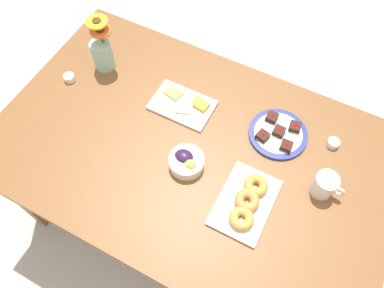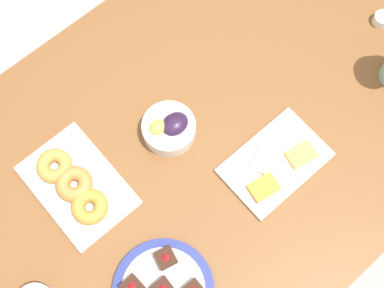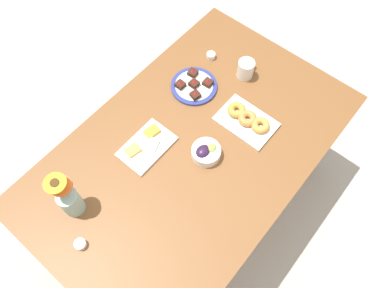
{
  "view_description": "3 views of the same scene",
  "coord_description": "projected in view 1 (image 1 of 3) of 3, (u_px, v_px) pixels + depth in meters",
  "views": [
    {
      "loc": [
        0.33,
        -0.64,
        2.05
      ],
      "look_at": [
        0.0,
        0.0,
        0.78
      ],
      "focal_mm": 35.0,
      "sensor_mm": 36.0,
      "label": 1
    },
    {
      "loc": [
        0.29,
        0.33,
        2.03
      ],
      "look_at": [
        0.0,
        0.0,
        0.78
      ],
      "focal_mm": 50.0,
      "sensor_mm": 36.0,
      "label": 2
    },
    {
      "loc": [
        -0.62,
        -0.52,
        2.31
      ],
      "look_at": [
        0.0,
        0.0,
        0.78
      ],
      "focal_mm": 35.0,
      "sensor_mm": 36.0,
      "label": 3
    }
  ],
  "objects": [
    {
      "name": "dining_table",
      "position": [
        192.0,
        159.0,
        1.57
      ],
      "size": [
        1.6,
        1.0,
        0.74
      ],
      "color": "brown",
      "rests_on": "ground_plane"
    },
    {
      "name": "grape_bowl",
      "position": [
        186.0,
        161.0,
        1.43
      ],
      "size": [
        0.14,
        0.14,
        0.07
      ],
      "color": "white",
      "rests_on": "dining_table"
    },
    {
      "name": "dessert_plate",
      "position": [
        278.0,
        133.0,
        1.51
      ],
      "size": [
        0.24,
        0.24,
        0.05
      ],
      "color": "navy",
      "rests_on": "dining_table"
    },
    {
      "name": "cheese_platter",
      "position": [
        183.0,
        104.0,
        1.59
      ],
      "size": [
        0.26,
        0.17,
        0.03
      ],
      "color": "white",
      "rests_on": "dining_table"
    },
    {
      "name": "flower_vase",
      "position": [
        102.0,
        52.0,
        1.63
      ],
      "size": [
        0.1,
        0.11,
        0.25
      ],
      "color": "#99C1B7",
      "rests_on": "dining_table"
    },
    {
      "name": "croissant_platter",
      "position": [
        247.0,
        202.0,
        1.36
      ],
      "size": [
        0.19,
        0.28,
        0.05
      ],
      "color": "white",
      "rests_on": "dining_table"
    },
    {
      "name": "ground_plane",
      "position": [
        192.0,
        211.0,
        2.14
      ],
      "size": [
        6.0,
        6.0,
        0.0
      ],
      "primitive_type": "plane",
      "color": "#B7B2A8"
    },
    {
      "name": "jam_cup_berry",
      "position": [
        69.0,
        78.0,
        1.65
      ],
      "size": [
        0.05,
        0.05,
        0.03
      ],
      "color": "white",
      "rests_on": "dining_table"
    },
    {
      "name": "coffee_mug",
      "position": [
        325.0,
        185.0,
        1.36
      ],
      "size": [
        0.12,
        0.09,
        0.1
      ],
      "color": "white",
      "rests_on": "dining_table"
    },
    {
      "name": "jam_cup_honey",
      "position": [
        333.0,
        143.0,
        1.49
      ],
      "size": [
        0.05,
        0.05,
        0.03
      ],
      "color": "white",
      "rests_on": "dining_table"
    }
  ]
}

